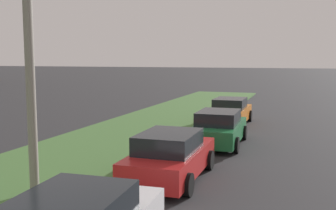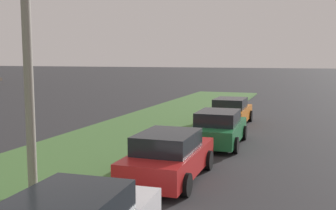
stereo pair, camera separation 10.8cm
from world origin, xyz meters
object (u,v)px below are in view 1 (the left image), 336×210
(parked_car_orange, at_px, (230,112))
(streetlight, at_px, (39,29))
(parked_car_red, at_px, (170,156))
(parked_car_green, at_px, (219,128))

(parked_car_orange, xyz_separation_m, streetlight, (-13.37, 2.46, 3.67))
(parked_car_red, bearing_deg, parked_car_green, -5.24)
(parked_car_orange, bearing_deg, parked_car_green, -175.44)
(parked_car_green, height_order, parked_car_orange, same)
(parked_car_orange, relative_size, streetlight, 0.57)
(parked_car_orange, height_order, streetlight, streetlight)
(streetlight, bearing_deg, parked_car_red, -42.48)
(streetlight, bearing_deg, parked_car_green, -20.09)
(parked_car_green, distance_m, streetlight, 9.26)
(parked_car_red, xyz_separation_m, streetlight, (-2.75, 2.52, 3.67))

